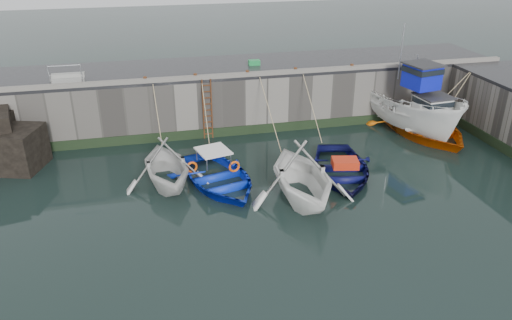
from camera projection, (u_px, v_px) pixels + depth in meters
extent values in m
plane|color=black|center=(302.00, 235.00, 18.14)|extent=(120.00, 120.00, 0.00)
cube|color=slate|center=(236.00, 94.00, 28.52)|extent=(30.00, 5.00, 3.00)
cube|color=black|center=(235.00, 67.00, 27.85)|extent=(30.00, 5.00, 0.16)
cube|color=slate|center=(244.00, 75.00, 25.70)|extent=(30.00, 0.30, 0.20)
cube|color=black|center=(245.00, 130.00, 26.82)|extent=(30.00, 0.08, 0.50)
cube|color=black|center=(13.00, 149.00, 22.85)|extent=(2.96, 2.83, 1.90)
cone|color=#2D591E|center=(2.00, 136.00, 22.30)|extent=(0.44, 0.44, 0.45)
cylinder|color=#3F1E0F|center=(203.00, 110.00, 25.75)|extent=(0.07, 0.07, 3.20)
cylinder|color=#3F1E0F|center=(212.00, 109.00, 25.84)|extent=(0.07, 0.07, 3.20)
cube|color=#3F1E0F|center=(209.00, 134.00, 26.35)|extent=(0.44, 0.06, 0.05)
cube|color=#3F1E0F|center=(208.00, 128.00, 26.21)|extent=(0.44, 0.06, 0.05)
cube|color=#3F1E0F|center=(208.00, 122.00, 26.07)|extent=(0.44, 0.06, 0.05)
cube|color=#3F1E0F|center=(208.00, 116.00, 25.93)|extent=(0.44, 0.06, 0.05)
cube|color=#3F1E0F|center=(208.00, 110.00, 25.79)|extent=(0.44, 0.06, 0.05)
cube|color=#3F1E0F|center=(207.00, 104.00, 25.65)|extent=(0.44, 0.06, 0.05)
cube|color=#3F1E0F|center=(207.00, 98.00, 25.51)|extent=(0.44, 0.06, 0.05)
cube|color=#3F1E0F|center=(207.00, 92.00, 25.37)|extent=(0.44, 0.06, 0.05)
cube|color=#3F1E0F|center=(206.00, 85.00, 25.23)|extent=(0.44, 0.06, 0.05)
imported|color=silver|center=(167.00, 183.00, 21.81)|extent=(4.37, 4.91, 2.37)
imported|color=#0D2DCA|center=(219.00, 184.00, 21.79)|extent=(4.95, 6.04, 1.09)
imported|color=white|center=(301.00, 198.00, 20.63)|extent=(4.54, 5.26, 2.76)
imported|color=#0A0C44|center=(340.00, 174.00, 22.60)|extent=(4.70, 5.83, 1.07)
imported|color=white|center=(409.00, 111.00, 27.04)|extent=(4.26, 7.99, 2.93)
cube|color=#0C16BC|center=(422.00, 76.00, 25.67)|extent=(1.66, 1.74, 1.20)
cube|color=black|center=(423.00, 70.00, 25.52)|extent=(1.73, 1.81, 0.28)
cube|color=#262628|center=(424.00, 64.00, 25.40)|extent=(1.90, 1.98, 0.08)
cylinder|color=#A5A8AD|center=(401.00, 52.00, 26.77)|extent=(0.08, 0.08, 3.00)
imported|color=orange|center=(422.00, 127.00, 27.02)|extent=(5.32, 7.03, 1.37)
cube|color=white|center=(432.00, 108.00, 25.96)|extent=(1.53, 1.62, 1.20)
cube|color=black|center=(433.00, 101.00, 25.81)|extent=(1.60, 1.69, 0.28)
cube|color=#262628|center=(434.00, 96.00, 25.69)|extent=(1.75, 1.84, 0.08)
cylinder|color=#A5A8AD|center=(414.00, 82.00, 27.12)|extent=(0.08, 0.08, 3.00)
cube|color=#198A3F|center=(254.00, 62.00, 27.83)|extent=(0.63, 0.41, 0.27)
cylinder|color=#A5A8AD|center=(49.00, 76.00, 23.98)|extent=(0.05, 0.05, 1.00)
cylinder|color=#A5A8AD|center=(81.00, 74.00, 24.29)|extent=(0.05, 0.05, 1.00)
cylinder|color=#A5A8AD|center=(64.00, 66.00, 23.94)|extent=(1.50, 0.05, 0.05)
cube|color=gray|center=(68.00, 80.00, 24.75)|extent=(1.60, 0.35, 0.18)
cube|color=gray|center=(68.00, 75.00, 24.98)|extent=(1.60, 0.35, 0.18)
cylinder|color=#3F1E0F|center=(145.00, 79.00, 24.75)|extent=(0.18, 0.18, 0.28)
cylinder|color=#3F1E0F|center=(195.00, 76.00, 25.26)|extent=(0.18, 0.18, 0.28)
cylinder|color=#3F1E0F|center=(247.00, 73.00, 25.82)|extent=(0.18, 0.18, 0.28)
cylinder|color=#3F1E0F|center=(295.00, 70.00, 26.35)|extent=(0.18, 0.18, 0.28)
cylinder|color=#3F1E0F|center=(352.00, 67.00, 27.01)|extent=(0.18, 0.18, 0.28)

